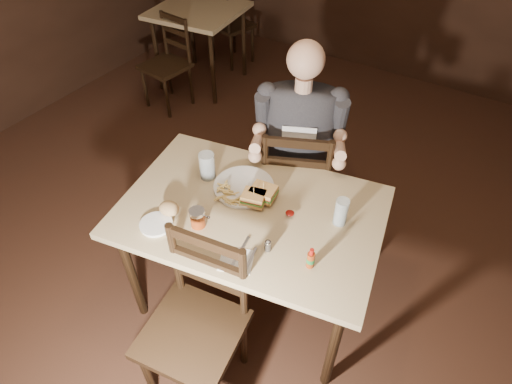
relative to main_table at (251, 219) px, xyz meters
The scene contains 24 objects.
room_shell 0.76m from the main_table, 68.06° to the right, with size 7.00×7.00×7.00m.
main_table is the anchor object (origin of this frame).
bg_table 2.72m from the main_table, 133.62° to the left, with size 0.88×0.88×0.77m.
chair_far 0.64m from the main_table, 94.88° to the left, with size 0.44×0.48×0.96m, color black, non-canonical shape.
chair_near 0.62m from the main_table, 85.38° to the right, with size 0.43×0.48×0.94m, color black, non-canonical shape.
bg_chair_far 3.15m from the main_table, 126.68° to the left, with size 0.39×0.43×0.84m, color black, non-canonical shape.
bg_chair_near 2.37m from the main_table, 142.91° to the left, with size 0.39×0.42×0.84m, color black, non-canonical shape.
diner 0.62m from the main_table, 93.27° to the left, with size 0.53×0.42×0.92m, color #2D2F33, non-canonical shape.
dinner_plate 0.18m from the main_table, 136.20° to the left, with size 0.31×0.31×0.02m, color white.
sandwich_left 0.15m from the main_table, 97.48° to the left, with size 0.11×0.09×0.10m, color tan, non-canonical shape.
sandwich_right 0.17m from the main_table, 80.60° to the left, with size 0.12×0.10×0.10m, color tan, non-canonical shape.
fries_pile 0.16m from the main_table, behind, with size 0.23×0.16×0.04m, color #E6C468, non-canonical shape.
ketchup_dollop 0.22m from the main_table, 18.50° to the left, with size 0.04×0.04×0.01m, color maroon.
glass_left 0.37m from the main_table, 165.75° to the left, with size 0.08×0.08×0.15m, color silver.
glass_right 0.46m from the main_table, 20.86° to the left, with size 0.06×0.06×0.15m, color silver.
hot_sauce 0.46m from the main_table, 20.36° to the right, with size 0.04×0.04×0.11m, color #8E3410, non-canonical shape.
salt_shaker 0.37m from the main_table, 62.27° to the right, with size 0.03×0.03×0.05m, color white, non-canonical shape.
pepper_shaker 0.29m from the main_table, 40.17° to the right, with size 0.03×0.03×0.06m, color #38332D, non-canonical shape.
syrup_dispenser 0.30m from the main_table, 124.90° to the right, with size 0.08×0.08×0.10m, color #8E3410, non-canonical shape.
napkin 0.33m from the main_table, 68.50° to the right, with size 0.15×0.14×0.00m, color white.
knife 0.30m from the main_table, 67.55° to the right, with size 0.01×0.22×0.01m, color silver.
fork 0.34m from the main_table, 57.75° to the right, with size 0.01×0.16×0.01m, color silver.
side_plate 0.48m from the main_table, 134.01° to the right, with size 0.16×0.16×0.01m, color white.
bread_roll 0.42m from the main_table, 142.51° to the right, with size 0.11×0.09×0.06m, color tan.
Camera 1 is at (0.71, -0.98, 2.32)m, focal length 30.00 mm.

